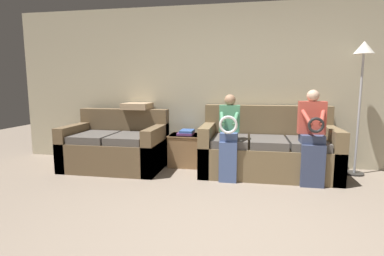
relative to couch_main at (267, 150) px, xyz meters
name	(u,v)px	position (x,y,z in m)	size (l,w,h in m)	color
ground_plane	(234,254)	(-0.37, -2.25, -0.34)	(14.00, 14.00, 0.00)	gray
wall_back	(244,86)	(-0.37, 0.48, 0.93)	(7.80, 0.06, 2.55)	#BCB293
couch_main	(267,150)	(0.00, 0.00, 0.00)	(1.90, 0.94, 0.98)	brown
couch_side	(117,147)	(-2.31, -0.11, -0.02)	(1.48, 0.96, 0.90)	brown
child_left_seated	(229,133)	(-0.53, -0.41, 0.30)	(0.28, 0.36, 1.17)	#475B8E
child_right_seated	(312,134)	(0.53, -0.40, 0.32)	(0.35, 0.37, 1.23)	#384260
side_shelf	(186,150)	(-1.25, 0.20, -0.08)	(0.52, 0.47, 0.51)	olive
book_stack	(186,132)	(-1.25, 0.19, 0.20)	(0.24, 0.30, 0.07)	#7A4284
floor_lamp	(363,68)	(1.26, 0.17, 1.19)	(0.28, 0.28, 1.89)	#2D2B28
throw_pillow	(137,106)	(-2.07, 0.22, 0.61)	(0.42, 0.42, 0.10)	tan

